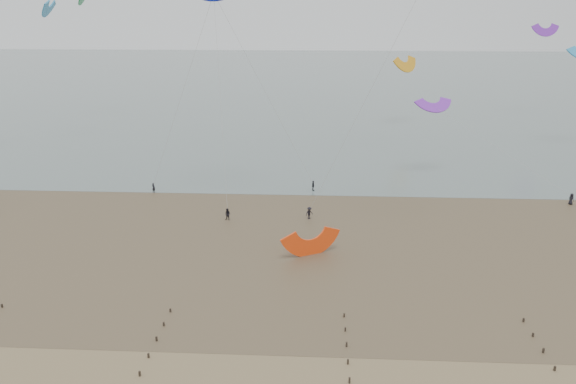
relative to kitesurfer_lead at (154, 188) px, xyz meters
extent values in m
plane|color=#475654|center=(26.54, 149.87, -0.82)|extent=(500.00, 500.00, 0.00)
plane|color=#473A28|center=(26.54, -15.13, -0.83)|extent=(500.00, 500.00, 0.00)
ellipsoid|color=slate|center=(8.54, -28.13, -0.84)|extent=(23.60, 14.36, 0.01)
ellipsoid|color=slate|center=(38.54, -12.13, -0.84)|extent=(33.64, 18.32, 0.01)
ellipsoid|color=slate|center=(-13.46, -10.13, -0.84)|extent=(26.95, 14.22, 0.01)
cube|color=black|center=(-5.46, -38.13, -0.67)|extent=(0.16, 0.16, 0.45)
cube|color=black|center=(12.54, -48.66, -0.61)|extent=(0.16, 0.16, 0.57)
cube|color=black|center=(12.54, -46.03, -0.63)|extent=(0.16, 0.16, 0.54)
cube|color=black|center=(12.54, -43.40, -0.64)|extent=(0.16, 0.16, 0.51)
cube|color=black|center=(12.54, -40.77, -0.66)|extent=(0.16, 0.16, 0.48)
cube|color=black|center=(12.54, -38.13, -0.67)|extent=(0.16, 0.16, 0.45)
cube|color=black|center=(30.54, -48.66, -0.61)|extent=(0.16, 0.16, 0.57)
cube|color=black|center=(30.54, -46.03, -0.63)|extent=(0.16, 0.16, 0.54)
cube|color=black|center=(30.54, -43.40, -0.64)|extent=(0.16, 0.16, 0.51)
cube|color=black|center=(30.54, -40.77, -0.66)|extent=(0.16, 0.16, 0.48)
cube|color=black|center=(30.54, -38.13, -0.67)|extent=(0.16, 0.16, 0.45)
cube|color=black|center=(48.54, -46.03, -0.63)|extent=(0.16, 0.16, 0.54)
cube|color=black|center=(48.54, -43.40, -0.64)|extent=(0.16, 0.16, 0.51)
cube|color=black|center=(48.54, -40.77, -0.66)|extent=(0.16, 0.16, 0.48)
cube|color=black|center=(48.54, -38.13, -0.67)|extent=(0.16, 0.16, 0.45)
imported|color=black|center=(0.00, 0.00, 0.00)|extent=(0.73, 0.62, 1.69)
imported|color=black|center=(26.50, -10.87, 0.10)|extent=(1.40, 1.29, 1.89)
imported|color=black|center=(68.01, -2.33, 0.08)|extent=(0.94, 1.08, 1.86)
imported|color=black|center=(26.94, 2.40, 0.04)|extent=(0.56, 1.09, 1.78)
imported|color=black|center=(14.48, -11.94, 0.06)|extent=(1.06, 0.95, 1.81)
camera|label=1|loc=(27.45, -88.62, 29.66)|focal=35.00mm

